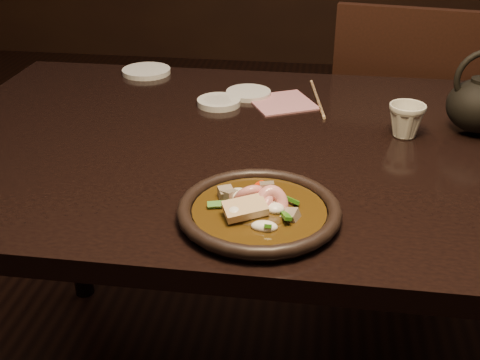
# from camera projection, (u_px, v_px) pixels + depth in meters

# --- Properties ---
(table) EXTENTS (1.60, 0.90, 0.75)m
(table) POSITION_uv_depth(u_px,v_px,m) (313.00, 177.00, 1.24)
(table) COLOR black
(table) RESTS_ON floor
(chair) EXTENTS (0.50, 0.50, 0.92)m
(chair) POSITION_uv_depth(u_px,v_px,m) (401.00, 137.00, 1.85)
(chair) COLOR black
(chair) RESTS_ON floor
(plate) EXTENTS (0.26, 0.26, 0.03)m
(plate) POSITION_uv_depth(u_px,v_px,m) (259.00, 211.00, 0.95)
(plate) COLOR black
(plate) RESTS_ON table
(stirfry) EXTENTS (0.15, 0.15, 0.06)m
(stirfry) POSITION_uv_depth(u_px,v_px,m) (257.00, 207.00, 0.94)
(stirfry) COLOR #352209
(stirfry) RESTS_ON plate
(soy_dish) EXTENTS (0.10, 0.10, 0.01)m
(soy_dish) POSITION_uv_depth(u_px,v_px,m) (219.00, 102.00, 1.39)
(soy_dish) COLOR silver
(soy_dish) RESTS_ON table
(saucer_left) EXTENTS (0.13, 0.13, 0.01)m
(saucer_left) POSITION_uv_depth(u_px,v_px,m) (146.00, 71.00, 1.60)
(saucer_left) COLOR silver
(saucer_left) RESTS_ON table
(saucer_right) EXTENTS (0.11, 0.11, 0.01)m
(saucer_right) POSITION_uv_depth(u_px,v_px,m) (248.00, 93.00, 1.45)
(saucer_right) COLOR silver
(saucer_right) RESTS_ON table
(tea_cup) EXTENTS (0.08, 0.08, 0.07)m
(tea_cup) POSITION_uv_depth(u_px,v_px,m) (406.00, 119.00, 1.22)
(tea_cup) COLOR beige
(tea_cup) RESTS_ON table
(chopsticks) EXTENTS (0.04, 0.25, 0.01)m
(chopsticks) POSITION_uv_depth(u_px,v_px,m) (317.00, 98.00, 1.42)
(chopsticks) COLOR tan
(chopsticks) RESTS_ON table
(napkin) EXTENTS (0.18, 0.18, 0.00)m
(napkin) POSITION_uv_depth(u_px,v_px,m) (282.00, 103.00, 1.40)
(napkin) COLOR #B16D75
(napkin) RESTS_ON table
(teapot) EXTENTS (0.16, 0.13, 0.17)m
(teapot) POSITION_uv_depth(u_px,v_px,m) (479.00, 103.00, 1.22)
(teapot) COLOR black
(teapot) RESTS_ON table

